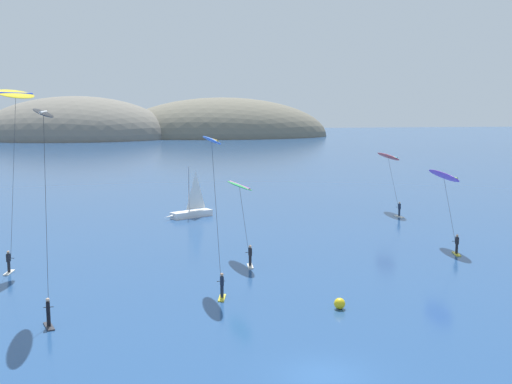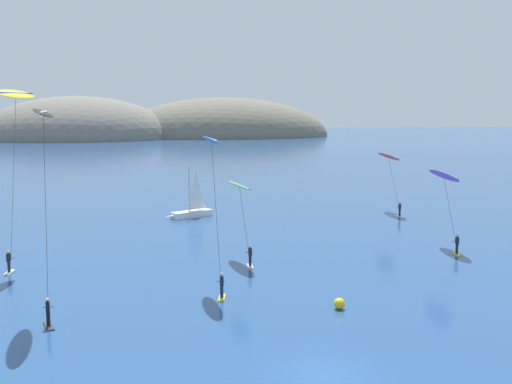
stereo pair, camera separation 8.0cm
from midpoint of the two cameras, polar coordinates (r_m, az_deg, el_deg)
name	(u,v)px [view 1 (the left image)]	position (r m, az deg, el deg)	size (l,w,h in m)	color
ground_plane	(324,376)	(31.15, 6.02, -15.96)	(600.00, 600.00, 0.00)	navy
headland_island	(154,138)	(243.66, -9.05, 4.80)	(129.98, 55.03, 30.61)	#6B6656
sailboat_near	(189,212)	(71.72, -6.00, -1.75)	(5.64, 3.76, 5.70)	white
kitesurfer_green	(240,192)	(51.40, -1.45, 0.03)	(2.10, 6.32, 6.30)	silver
kitesurfer_black	(44,129)	(40.11, -18.40, 5.31)	(1.69, 7.18, 12.35)	#2D2D33
kitesurfer_yellow	(15,107)	(52.13, -20.66, 7.12)	(2.91, 5.98, 13.70)	silver
kitesurfer_blue	(213,155)	(43.62, -3.93, 3.29)	(1.40, 6.75, 10.43)	yellow
kitesurfer_purple	(444,180)	(58.31, 16.37, 1.02)	(1.69, 6.77, 6.86)	yellow
kitesurfer_red	(389,160)	(76.21, 11.69, 2.84)	(1.70, 7.86, 6.93)	silver
marker_buoy	(340,304)	(40.38, 7.38, -9.81)	(0.70, 0.70, 0.70)	yellow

